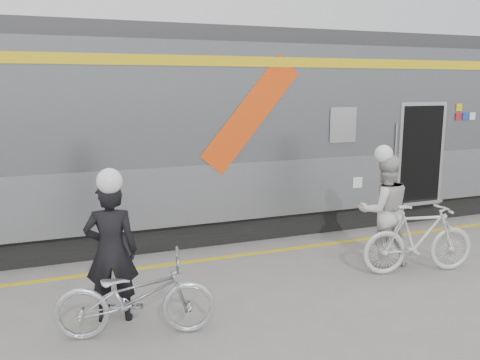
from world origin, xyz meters
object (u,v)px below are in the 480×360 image
woman (384,211)px  bicycle_right (419,239)px  man (111,252)px  bicycle_left (136,296)px

woman → bicycle_right: 0.73m
man → bicycle_right: man is taller
bicycle_left → bicycle_right: bicycle_right is taller
man → bicycle_left: bearing=122.4°
woman → man: bearing=17.2°
bicycle_left → woman: 4.51m
bicycle_left → woman: woman is taller
man → bicycle_right: size_ratio=0.97×
man → bicycle_right: 4.88m
woman → bicycle_right: woman is taller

